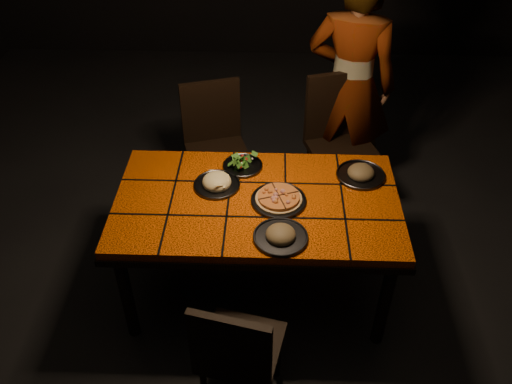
{
  "coord_description": "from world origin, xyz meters",
  "views": [
    {
      "loc": [
        0.08,
        -2.32,
        2.71
      ],
      "look_at": [
        -0.01,
        -0.02,
        0.82
      ],
      "focal_mm": 38.0,
      "sensor_mm": 36.0,
      "label": 1
    }
  ],
  "objects_px": {
    "chair_near": "(237,351)",
    "chair_far_left": "(215,138)",
    "plate_pizza": "(279,199)",
    "chair_far_right": "(340,135)",
    "plate_pasta": "(217,183)",
    "diner": "(350,86)",
    "dining_table": "(257,210)"
  },
  "relations": [
    {
      "from": "dining_table",
      "to": "diner",
      "type": "bearing_deg",
      "value": 61.08
    },
    {
      "from": "dining_table",
      "to": "plate_pizza",
      "type": "bearing_deg",
      "value": -7.42
    },
    {
      "from": "chair_near",
      "to": "chair_far_left",
      "type": "xyz_separation_m",
      "value": [
        -0.27,
        1.73,
        0.05
      ]
    },
    {
      "from": "chair_far_left",
      "to": "chair_far_right",
      "type": "xyz_separation_m",
      "value": [
        0.89,
        0.02,
        0.04
      ]
    },
    {
      "from": "chair_near",
      "to": "chair_far_right",
      "type": "xyz_separation_m",
      "value": [
        0.63,
        1.75,
        0.09
      ]
    },
    {
      "from": "dining_table",
      "to": "plate_pizza",
      "type": "xyz_separation_m",
      "value": [
        0.12,
        -0.02,
        0.1
      ]
    },
    {
      "from": "chair_near",
      "to": "chair_far_right",
      "type": "height_order",
      "value": "chair_far_right"
    },
    {
      "from": "chair_far_left",
      "to": "plate_pasta",
      "type": "distance_m",
      "value": 0.85
    },
    {
      "from": "dining_table",
      "to": "chair_far_right",
      "type": "xyz_separation_m",
      "value": [
        0.56,
        0.94,
        -0.09
      ]
    },
    {
      "from": "chair_far_left",
      "to": "chair_far_right",
      "type": "distance_m",
      "value": 0.9
    },
    {
      "from": "chair_near",
      "to": "chair_far_right",
      "type": "bearing_deg",
      "value": -96.73
    },
    {
      "from": "chair_far_left",
      "to": "plate_pizza",
      "type": "bearing_deg",
      "value": -80.55
    },
    {
      "from": "chair_far_left",
      "to": "plate_pasta",
      "type": "xyz_separation_m",
      "value": [
        0.1,
        -0.81,
        0.24
      ]
    },
    {
      "from": "plate_pasta",
      "to": "plate_pizza",
      "type": "bearing_deg",
      "value": -19.62
    },
    {
      "from": "plate_pasta",
      "to": "chair_far_left",
      "type": "bearing_deg",
      "value": 97.08
    },
    {
      "from": "dining_table",
      "to": "chair_far_right",
      "type": "height_order",
      "value": "chair_far_right"
    },
    {
      "from": "plate_pizza",
      "to": "chair_far_right",
      "type": "bearing_deg",
      "value": 65.4
    },
    {
      "from": "chair_far_right",
      "to": "plate_pizza",
      "type": "bearing_deg",
      "value": -131.77
    },
    {
      "from": "plate_pasta",
      "to": "chair_far_right",
      "type": "bearing_deg",
      "value": 46.21
    },
    {
      "from": "plate_pizza",
      "to": "chair_near",
      "type": "bearing_deg",
      "value": -103.37
    },
    {
      "from": "chair_far_right",
      "to": "chair_far_left",
      "type": "bearing_deg",
      "value": 164.24
    },
    {
      "from": "chair_near",
      "to": "chair_far_left",
      "type": "bearing_deg",
      "value": -68.3
    },
    {
      "from": "plate_pizza",
      "to": "plate_pasta",
      "type": "relative_size",
      "value": 1.22
    },
    {
      "from": "chair_far_right",
      "to": "chair_near",
      "type": "bearing_deg",
      "value": -126.85
    },
    {
      "from": "chair_far_right",
      "to": "diner",
      "type": "bearing_deg",
      "value": 54.32
    },
    {
      "from": "chair_far_right",
      "to": "plate_pasta",
      "type": "height_order",
      "value": "chair_far_right"
    },
    {
      "from": "chair_far_left",
      "to": "plate_pasta",
      "type": "relative_size",
      "value": 3.46
    },
    {
      "from": "chair_near",
      "to": "plate_pasta",
      "type": "height_order",
      "value": "chair_near"
    },
    {
      "from": "diner",
      "to": "plate_pasta",
      "type": "distance_m",
      "value": 1.33
    },
    {
      "from": "chair_near",
      "to": "chair_far_left",
      "type": "relative_size",
      "value": 0.9
    },
    {
      "from": "plate_pizza",
      "to": "chair_far_left",
      "type": "bearing_deg",
      "value": 116.08
    },
    {
      "from": "diner",
      "to": "chair_near",
      "type": "bearing_deg",
      "value": 86.0
    }
  ]
}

